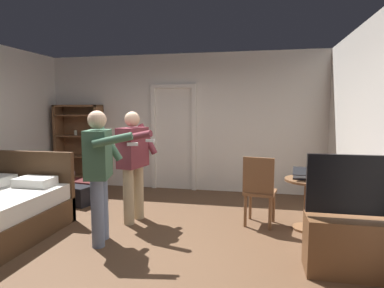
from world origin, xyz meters
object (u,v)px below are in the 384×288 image
(wooden_chair, at_px, (259,188))
(tv_flatscreen, at_px, (358,239))
(suitcase_dark, at_px, (76,194))
(bookshelf, at_px, (80,143))
(side_table, at_px, (307,196))
(bottle_on_table, at_px, (320,173))
(person_striped_shirt, at_px, (134,158))
(suitcase_small, at_px, (84,190))
(person_blue_shirt, at_px, (99,168))
(laptop, at_px, (306,176))

(wooden_chair, bearing_deg, tv_flatscreen, -51.04)
(tv_flatscreen, bearing_deg, suitcase_dark, 158.10)
(bookshelf, relative_size, side_table, 2.46)
(bookshelf, distance_m, bottle_on_table, 4.82)
(person_striped_shirt, bearing_deg, side_table, 3.94)
(tv_flatscreen, height_order, wooden_chair, tv_flatscreen)
(suitcase_dark, height_order, suitcase_small, suitcase_small)
(wooden_chair, bearing_deg, person_striped_shirt, -175.02)
(bottle_on_table, distance_m, person_blue_shirt, 2.83)
(wooden_chair, height_order, suitcase_small, wooden_chair)
(tv_flatscreen, relative_size, person_striped_shirt, 0.75)
(suitcase_dark, bearing_deg, suitcase_small, 103.88)
(bookshelf, bearing_deg, suitcase_dark, -63.56)
(bookshelf, height_order, suitcase_small, bookshelf)
(laptop, xyz_separation_m, suitcase_dark, (-3.72, 0.49, -0.59))
(bottle_on_table, distance_m, wooden_chair, 0.82)
(bookshelf, bearing_deg, laptop, -21.48)
(bookshelf, distance_m, tv_flatscreen, 5.49)
(bookshelf, distance_m, person_blue_shirt, 3.19)
(bottle_on_table, bearing_deg, bookshelf, 158.87)
(tv_flatscreen, bearing_deg, person_blue_shirt, 175.69)
(side_table, distance_m, bottle_on_table, 0.37)
(bottle_on_table, relative_size, person_striped_shirt, 0.15)
(person_blue_shirt, bearing_deg, tv_flatscreen, -4.31)
(side_table, relative_size, suitcase_small, 1.17)
(laptop, xyz_separation_m, bottle_on_table, (0.18, -0.04, 0.05))
(bookshelf, distance_m, suitcase_dark, 1.55)
(tv_flatscreen, relative_size, side_table, 1.72)
(tv_flatscreen, relative_size, wooden_chair, 1.22)
(bookshelf, bearing_deg, suitcase_small, -56.89)
(side_table, relative_size, person_blue_shirt, 0.43)
(suitcase_dark, bearing_deg, wooden_chair, 5.60)
(side_table, distance_m, person_blue_shirt, 2.76)
(side_table, relative_size, bottle_on_table, 2.90)
(tv_flatscreen, bearing_deg, person_striped_shirt, 159.60)
(laptop, bearing_deg, side_table, 49.67)
(bottle_on_table, relative_size, suitcase_small, 0.40)
(laptop, bearing_deg, suitcase_small, 168.18)
(suitcase_small, bearing_deg, tv_flatscreen, -17.07)
(bottle_on_table, xyz_separation_m, suitcase_dark, (-3.89, 0.53, -0.64))
(laptop, xyz_separation_m, person_blue_shirt, (-2.50, -0.93, 0.18))
(bookshelf, relative_size, suitcase_dark, 2.75)
(side_table, xyz_separation_m, person_striped_shirt, (-2.42, -0.17, 0.46))
(person_striped_shirt, relative_size, suitcase_dark, 2.57)
(person_blue_shirt, xyz_separation_m, suitcase_small, (-1.21, 1.70, -0.76))
(laptop, relative_size, suitcase_small, 0.62)
(person_blue_shirt, bearing_deg, person_striped_shirt, 81.74)
(bottle_on_table, bearing_deg, side_table, 150.26)
(wooden_chair, height_order, person_blue_shirt, person_blue_shirt)
(side_table, distance_m, laptop, 0.29)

